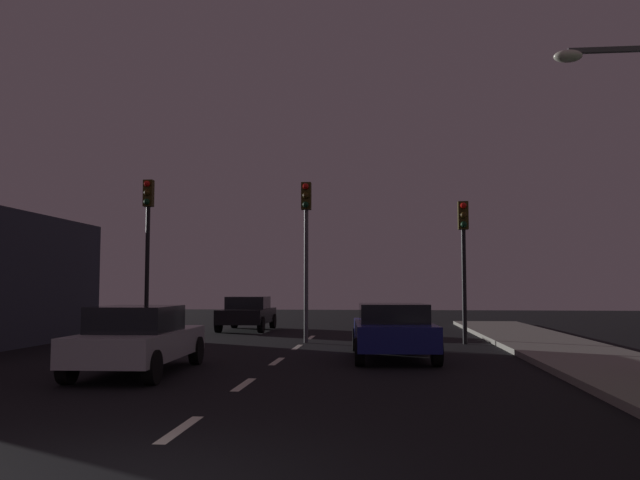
% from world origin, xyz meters
% --- Properties ---
extents(ground_plane, '(80.00, 80.00, 0.00)m').
position_xyz_m(ground_plane, '(0.00, 7.00, 0.00)').
color(ground_plane, black).
extents(lane_stripe_second, '(0.16, 1.60, 0.01)m').
position_xyz_m(lane_stripe_second, '(0.00, 2.60, 0.00)').
color(lane_stripe_second, silver).
rests_on(lane_stripe_second, ground_plane).
extents(lane_stripe_third, '(0.16, 1.60, 0.01)m').
position_xyz_m(lane_stripe_third, '(0.00, 6.40, 0.00)').
color(lane_stripe_third, silver).
rests_on(lane_stripe_third, ground_plane).
extents(lane_stripe_fourth, '(0.16, 1.60, 0.01)m').
position_xyz_m(lane_stripe_fourth, '(0.00, 10.20, 0.00)').
color(lane_stripe_fourth, silver).
rests_on(lane_stripe_fourth, ground_plane).
extents(lane_stripe_fifth, '(0.16, 1.60, 0.01)m').
position_xyz_m(lane_stripe_fifth, '(0.00, 14.00, 0.00)').
color(lane_stripe_fifth, silver).
rests_on(lane_stripe_fifth, ground_plane).
extents(lane_stripe_sixth, '(0.16, 1.60, 0.01)m').
position_xyz_m(lane_stripe_sixth, '(0.00, 17.80, 0.00)').
color(lane_stripe_sixth, silver).
rests_on(lane_stripe_sixth, ground_plane).
extents(traffic_signal_left, '(0.32, 0.38, 5.39)m').
position_xyz_m(traffic_signal_left, '(-5.24, 15.50, 3.74)').
color(traffic_signal_left, black).
rests_on(traffic_signal_left, ground_plane).
extents(traffic_signal_center, '(0.32, 0.38, 5.22)m').
position_xyz_m(traffic_signal_center, '(0.09, 15.50, 3.64)').
color(traffic_signal_center, '#4C4C51').
rests_on(traffic_signal_center, ground_plane).
extents(traffic_signal_right, '(0.32, 0.38, 4.53)m').
position_xyz_m(traffic_signal_right, '(5.14, 15.50, 3.19)').
color(traffic_signal_right, black).
rests_on(traffic_signal_right, ground_plane).
extents(car_stopped_ahead, '(2.21, 4.66, 1.38)m').
position_xyz_m(car_stopped_ahead, '(2.80, 11.18, 0.72)').
color(car_stopped_ahead, navy).
rests_on(car_stopped_ahead, ground_plane).
extents(car_adjacent_lane, '(1.95, 4.41, 1.40)m').
position_xyz_m(car_adjacent_lane, '(-2.52, 7.73, 0.72)').
color(car_adjacent_lane, silver).
rests_on(car_adjacent_lane, ground_plane).
extents(car_oncoming_far, '(1.95, 4.00, 1.40)m').
position_xyz_m(car_oncoming_far, '(-3.08, 21.48, 0.72)').
color(car_oncoming_far, black).
rests_on(car_oncoming_far, ground_plane).
extents(street_lamp_right, '(1.94, 0.36, 6.54)m').
position_xyz_m(street_lamp_right, '(7.48, 7.45, 3.99)').
color(street_lamp_right, '#4C4C51').
rests_on(street_lamp_right, ground_plane).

